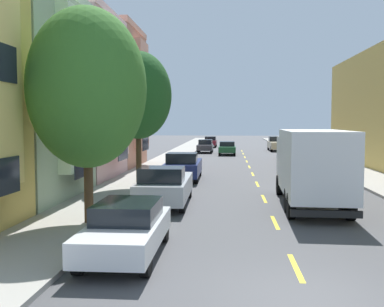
% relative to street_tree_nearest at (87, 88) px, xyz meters
% --- Properties ---
extents(ground_plane, '(160.00, 160.00, 0.00)m').
position_rel_street_tree_nearest_xyz_m(ground_plane, '(6.40, 24.06, -4.69)').
color(ground_plane, '#424244').
extents(sidewalk_left, '(3.20, 120.00, 0.14)m').
position_rel_street_tree_nearest_xyz_m(sidewalk_left, '(-0.70, 22.06, -4.62)').
color(sidewalk_left, '#A39E93').
rests_on(sidewalk_left, ground_plane).
extents(sidewalk_right, '(3.20, 120.00, 0.14)m').
position_rel_street_tree_nearest_xyz_m(sidewalk_right, '(13.50, 22.06, -4.62)').
color(sidewalk_right, '#A39E93').
rests_on(sidewalk_right, ground_plane).
extents(lane_centerline_dashes, '(0.14, 47.20, 0.01)m').
position_rel_street_tree_nearest_xyz_m(lane_centerline_dashes, '(6.40, 18.56, -4.69)').
color(lane_centerline_dashes, yellow).
rests_on(lane_centerline_dashes, ground_plane).
extents(townhouse_third_rose, '(14.26, 7.41, 10.30)m').
position_rel_street_tree_nearest_xyz_m(townhouse_third_rose, '(-9.02, 12.48, 0.25)').
color(townhouse_third_rose, '#CC9E9E').
rests_on(townhouse_third_rose, ground_plane).
extents(townhouse_fourth_terracotta, '(13.44, 7.41, 10.94)m').
position_rel_street_tree_nearest_xyz_m(townhouse_fourth_terracotta, '(-8.61, 20.09, 0.57)').
color(townhouse_fourth_terracotta, '#B27560').
rests_on(townhouse_fourth_terracotta, ground_plane).
extents(street_tree_nearest, '(3.99, 3.99, 7.26)m').
position_rel_street_tree_nearest_xyz_m(street_tree_nearest, '(0.00, 0.00, 0.00)').
color(street_tree_nearest, '#47331E').
rests_on(street_tree_nearest, sidewalk_left).
extents(street_tree_second, '(3.51, 3.51, 7.13)m').
position_rel_street_tree_nearest_xyz_m(street_tree_second, '(0.00, 8.70, 0.25)').
color(street_tree_second, '#47331E').
rests_on(street_tree_second, sidewalk_left).
extents(delivery_box_truck, '(2.65, 7.74, 3.22)m').
position_rel_street_tree_nearest_xyz_m(delivery_box_truck, '(8.19, 4.16, -2.84)').
color(delivery_box_truck, white).
rests_on(delivery_box_truck, ground_plane).
extents(parked_pickup_champagne, '(2.05, 5.32, 1.73)m').
position_rel_street_tree_nearest_xyz_m(parked_pickup_champagne, '(10.73, 41.73, -3.87)').
color(parked_pickup_champagne, tan).
rests_on(parked_pickup_champagne, ground_plane).
extents(parked_sedan_white, '(1.82, 4.51, 1.43)m').
position_rel_street_tree_nearest_xyz_m(parked_sedan_white, '(2.06, -3.31, -3.95)').
color(parked_sedan_white, silver).
rests_on(parked_sedan_white, ground_plane).
extents(parked_pickup_navy, '(2.05, 5.32, 1.73)m').
position_rel_street_tree_nearest_xyz_m(parked_pickup_navy, '(1.99, 12.62, -3.87)').
color(parked_pickup_navy, navy).
rests_on(parked_pickup_navy, ground_plane).
extents(parked_hatchback_charcoal, '(1.76, 4.01, 1.50)m').
position_rel_street_tree_nearest_xyz_m(parked_hatchback_charcoal, '(2.06, 37.54, -3.94)').
color(parked_hatchback_charcoal, '#333338').
rests_on(parked_hatchback_charcoal, ground_plane).
extents(parked_sedan_orange, '(1.83, 4.51, 1.43)m').
position_rel_street_tree_nearest_xyz_m(parked_sedan_orange, '(10.69, 28.76, -3.95)').
color(parked_sedan_orange, orange).
rests_on(parked_sedan_orange, ground_plane).
extents(parked_hatchback_burgundy, '(1.81, 4.03, 1.50)m').
position_rel_street_tree_nearest_xyz_m(parked_hatchback_burgundy, '(2.19, 49.12, -3.94)').
color(parked_hatchback_burgundy, maroon).
rests_on(parked_hatchback_burgundy, ground_plane).
extents(parked_pickup_silver, '(2.07, 5.33, 1.73)m').
position_rel_street_tree_nearest_xyz_m(parked_pickup_silver, '(2.04, 4.07, -3.87)').
color(parked_pickup_silver, '#B2B5BA').
rests_on(parked_pickup_silver, ground_plane).
extents(moving_forest_sedan, '(1.80, 4.50, 1.43)m').
position_rel_street_tree_nearest_xyz_m(moving_forest_sedan, '(4.60, 34.37, -3.95)').
color(moving_forest_sedan, '#194C28').
rests_on(moving_forest_sedan, ground_plane).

